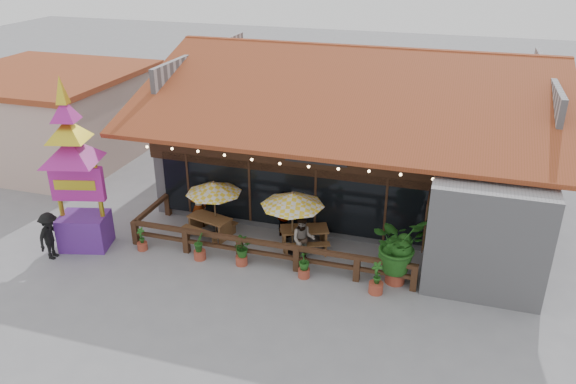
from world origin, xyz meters
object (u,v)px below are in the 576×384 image
(umbrella_left, at_px, (214,188))
(umbrella_right, at_px, (293,200))
(picnic_table_left, at_px, (210,223))
(pedestrian, at_px, (50,236))
(tropical_plant, at_px, (398,246))
(thai_sign_tower, at_px, (72,155))
(picnic_table_right, at_px, (304,235))

(umbrella_left, relative_size, umbrella_right, 0.96)
(umbrella_left, relative_size, picnic_table_left, 1.30)
(picnic_table_left, relative_size, pedestrian, 1.10)
(umbrella_right, height_order, tropical_plant, tropical_plant)
(thai_sign_tower, bearing_deg, umbrella_left, 27.71)
(pedestrian, bearing_deg, umbrella_right, -72.68)
(umbrella_right, distance_m, picnic_table_left, 3.58)
(umbrella_left, relative_size, thai_sign_tower, 0.37)
(picnic_table_left, distance_m, pedestrian, 5.43)
(umbrella_left, height_order, pedestrian, umbrella_left)
(umbrella_left, bearing_deg, thai_sign_tower, -152.29)
(picnic_table_right, height_order, tropical_plant, tropical_plant)
(umbrella_right, bearing_deg, picnic_table_left, 175.52)
(tropical_plant, distance_m, pedestrian, 11.59)
(umbrella_right, relative_size, tropical_plant, 1.08)
(umbrella_left, relative_size, picnic_table_right, 1.18)
(umbrella_right, xyz_separation_m, tropical_plant, (3.67, -0.80, -0.69))
(umbrella_right, distance_m, picnic_table_right, 1.59)
(umbrella_left, xyz_separation_m, umbrella_right, (3.06, -0.39, 0.15))
(thai_sign_tower, bearing_deg, pedestrian, -121.24)
(picnic_table_left, bearing_deg, tropical_plant, -8.69)
(umbrella_right, xyz_separation_m, picnic_table_left, (-3.23, 0.25, -1.52))
(umbrella_right, relative_size, picnic_table_left, 1.35)
(picnic_table_right, bearing_deg, umbrella_right, -128.47)
(umbrella_right, distance_m, thai_sign_tower, 7.47)
(picnic_table_left, distance_m, picnic_table_right, 3.55)
(tropical_plant, bearing_deg, umbrella_left, 169.96)
(umbrella_left, bearing_deg, picnic_table_right, 0.18)
(umbrella_left, distance_m, picnic_table_left, 1.39)
(pedestrian, bearing_deg, thai_sign_tower, -33.55)
(umbrella_left, height_order, tropical_plant, tropical_plant)
(umbrella_right, bearing_deg, picnic_table_right, 51.53)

